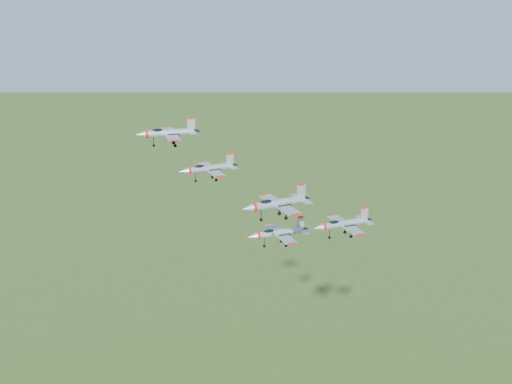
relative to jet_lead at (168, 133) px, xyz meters
name	(u,v)px	position (x,y,z in m)	size (l,w,h in m)	color
jet_lead	(168,133)	(0.00, 0.00, 0.00)	(12.99, 10.88, 3.48)	#9DA1A9
jet_left_high	(208,168)	(1.04, -19.61, -1.99)	(10.95, 9.01, 2.93)	#9DA1A9
jet_right_high	(276,203)	(9.52, -29.21, -6.61)	(13.30, 10.96, 3.56)	#9DA1A9
jet_left_low	(278,233)	(17.62, -13.61, -19.05)	(13.30, 10.99, 3.56)	#9DA1A9
jet_right_low	(343,224)	(25.40, -25.04, -14.34)	(12.63, 10.39, 3.38)	#9DA1A9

